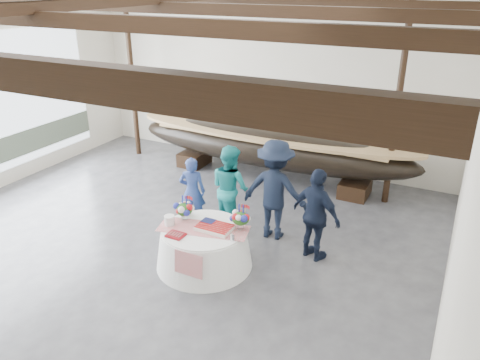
% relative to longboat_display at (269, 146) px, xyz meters
% --- Properties ---
extents(floor, '(10.00, 12.00, 0.01)m').
position_rel_longboat_display_xyz_m(floor, '(-0.60, -4.89, -0.88)').
color(floor, '#3D3D42').
rests_on(floor, ground).
extents(wall_back, '(10.00, 0.02, 4.50)m').
position_rel_longboat_display_xyz_m(wall_back, '(-0.60, 1.11, 1.37)').
color(wall_back, silver).
rests_on(wall_back, ground).
extents(wall_right, '(0.02, 12.00, 4.50)m').
position_rel_longboat_display_xyz_m(wall_right, '(4.40, -4.89, 1.37)').
color(wall_right, silver).
rests_on(wall_right, ground).
extents(pavilion_structure, '(9.80, 11.76, 4.50)m').
position_rel_longboat_display_xyz_m(pavilion_structure, '(-0.60, -4.05, 3.13)').
color(pavilion_structure, black).
rests_on(pavilion_structure, ground).
extents(longboat_display, '(7.33, 1.47, 1.37)m').
position_rel_longboat_display_xyz_m(longboat_display, '(0.00, 0.00, 0.00)').
color(longboat_display, black).
rests_on(longboat_display, ground).
extents(banquet_table, '(1.70, 1.70, 0.73)m').
position_rel_longboat_display_xyz_m(banquet_table, '(0.53, -4.06, -0.51)').
color(banquet_table, white).
rests_on(banquet_table, ground).
extents(tabletop_items, '(1.65, 0.99, 0.40)m').
position_rel_longboat_display_xyz_m(tabletop_items, '(0.53, -3.91, 0.00)').
color(tabletop_items, '#B5121A').
rests_on(tabletop_items, banquet_table).
extents(guest_woman_blue, '(0.62, 0.52, 1.46)m').
position_rel_longboat_display_xyz_m(guest_woman_blue, '(-0.45, -2.85, -0.15)').
color(guest_woman_blue, navy).
rests_on(guest_woman_blue, ground).
extents(guest_woman_teal, '(1.05, 0.95, 1.75)m').
position_rel_longboat_display_xyz_m(guest_woman_teal, '(0.30, -2.63, -0.00)').
color(guest_woman_teal, teal).
rests_on(guest_woman_teal, ground).
extents(guest_man_left, '(1.32, 0.81, 1.98)m').
position_rel_longboat_display_xyz_m(guest_man_left, '(1.23, -2.55, 0.11)').
color(guest_man_left, black).
rests_on(guest_man_left, ground).
extents(guest_man_right, '(1.10, 0.78, 1.73)m').
position_rel_longboat_display_xyz_m(guest_man_right, '(2.19, -2.96, -0.01)').
color(guest_man_right, black).
rests_on(guest_man_right, ground).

